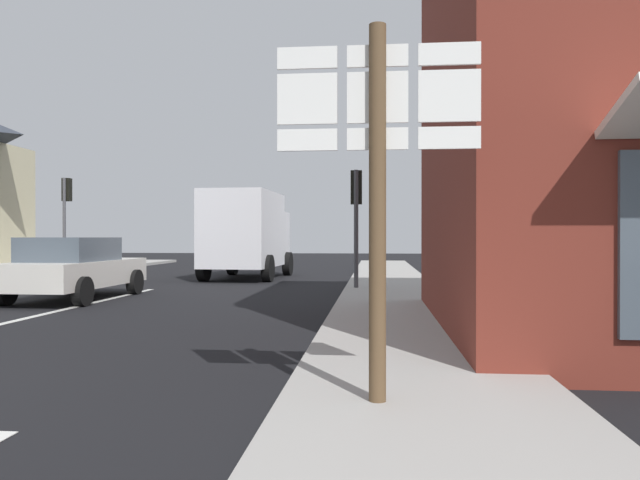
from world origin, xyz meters
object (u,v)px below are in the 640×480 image
route_sign_post (377,172)px  traffic_light_far_left (66,203)px  delivery_truck (247,232)px  traffic_light_near_right (356,202)px  sedan_far (74,267)px

route_sign_post → traffic_light_far_left: 21.10m
delivery_truck → route_sign_post: route_sign_post is taller
traffic_light_far_left → traffic_light_near_right: traffic_light_far_left is taller
route_sign_post → traffic_light_far_left: size_ratio=0.84×
route_sign_post → traffic_light_near_right: 11.02m
sedan_far → route_sign_post: route_sign_post is taller
delivery_truck → traffic_light_far_left: (-7.52, 1.38, 1.16)m
delivery_truck → route_sign_post: (4.58, -15.89, 0.35)m
delivery_truck → traffic_light_near_right: size_ratio=1.56×
traffic_light_far_left → traffic_light_near_right: size_ratio=1.16×
traffic_light_near_right → delivery_truck: bearing=129.7°
sedan_far → route_sign_post: size_ratio=1.32×
sedan_far → delivery_truck: 7.87m
sedan_far → traffic_light_far_left: traffic_light_far_left is taller
route_sign_post → traffic_light_near_right: (-0.53, 11.00, 0.41)m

